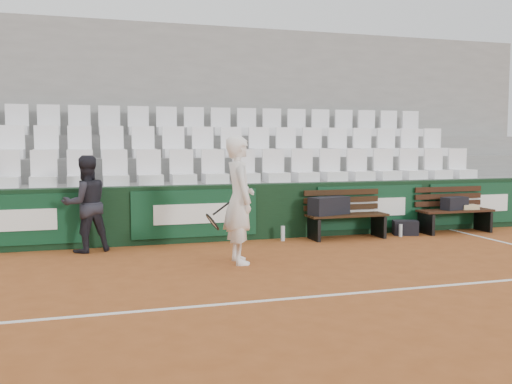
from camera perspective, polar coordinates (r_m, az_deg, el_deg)
name	(u,v)px	position (r m, az deg, el deg)	size (l,w,h in m)	color
ground	(277,300)	(6.48, 2.16, -10.74)	(80.00, 80.00, 0.00)	#994E22
court_baseline	(277,300)	(6.48, 2.16, -10.71)	(18.00, 0.06, 0.01)	white
back_barrier	(208,213)	(10.19, -4.78, -2.11)	(18.00, 0.34, 1.00)	black
grandstand_tier_front	(198,209)	(10.79, -5.84, -1.72)	(18.00, 0.95, 1.00)	gray
grandstand_tier_mid	(189,193)	(11.70, -6.74, -0.10)	(18.00, 0.95, 1.45)	gray
grandstand_tier_back	(181,179)	(12.62, -7.51, 1.28)	(18.00, 0.95, 1.90)	gray
grandstand_rear_wall	(176,123)	(13.21, -8.01, 6.87)	(18.00, 0.30, 4.40)	gray
seat_row_front	(199,166)	(10.56, -5.70, 2.57)	(11.90, 0.44, 0.63)	white
seat_row_mid	(190,142)	(11.48, -6.64, 5.00)	(11.90, 0.44, 0.63)	white
seat_row_back	(182,121)	(12.43, -7.44, 7.06)	(11.90, 0.44, 0.63)	white
bench_left	(347,226)	(10.58, 9.07, -3.40)	(1.50, 0.56, 0.45)	#311D0E
bench_right	(455,221)	(11.79, 19.29, -2.76)	(1.50, 0.56, 0.45)	#361C10
sports_bag_left	(329,206)	(10.42, 7.31, -1.37)	(0.75, 0.32, 0.32)	black
sports_bag_right	(455,203)	(11.74, 19.24, -1.08)	(0.53, 0.25, 0.25)	black
towel	(469,207)	(11.91, 20.52, -1.41)	(0.32, 0.23, 0.09)	#CFBE86
sports_bag_ground	(405,228)	(11.22, 14.70, -3.47)	(0.45, 0.28, 0.28)	black
water_bottle_near	(283,233)	(10.22, 2.71, -4.15)	(0.08, 0.08, 0.27)	silver
water_bottle_far	(401,230)	(10.99, 14.26, -3.74)	(0.07, 0.07, 0.23)	silver
tennis_player	(239,200)	(8.26, -1.70, -0.80)	(0.72, 0.68, 1.85)	white
ball_kid	(86,204)	(9.50, -16.65, -1.14)	(0.75, 0.59, 1.55)	black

